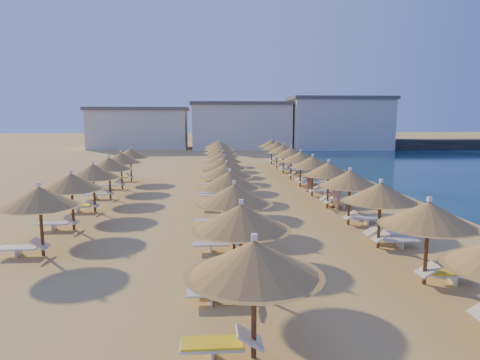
{
  "coord_description": "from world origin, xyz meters",
  "views": [
    {
      "loc": [
        -2.87,
        -21.82,
        5.21
      ],
      "look_at": [
        -1.04,
        4.0,
        1.3
      ],
      "focal_mm": 32.0,
      "sensor_mm": 36.0,
      "label": 1
    }
  ],
  "objects": [
    {
      "name": "beachgoer_c",
      "position": [
        3.99,
        6.86,
        0.82
      ],
      "size": [
        1.02,
        0.87,
        1.64
      ],
      "primitive_type": "imported",
      "rotation": [
        0.0,
        0.0,
        -0.6
      ],
      "color": "tan",
      "rests_on": "ground"
    },
    {
      "name": "jetty",
      "position": [
        27.79,
        43.1,
        0.75
      ],
      "size": [
        30.1,
        4.81,
        1.5
      ],
      "primitive_type": "cube",
      "rotation": [
        0.0,
        0.0,
        -0.03
      ],
      "color": "black",
      "rests_on": "ground"
    },
    {
      "name": "ground",
      "position": [
        0.0,
        0.0,
        0.0
      ],
      "size": [
        220.0,
        220.0,
        0.0
      ],
      "primitive_type": "plane",
      "color": "tan",
      "rests_on": "ground"
    },
    {
      "name": "hotel_blocks",
      "position": [
        2.93,
        45.81,
        3.7
      ],
      "size": [
        47.0,
        11.92,
        8.1
      ],
      "color": "beige",
      "rests_on": "ground"
    },
    {
      "name": "parasol_row_inland",
      "position": [
        -9.16,
        3.38,
        2.2
      ],
      "size": [
        3.0,
        21.46,
        2.77
      ],
      "color": "brown",
      "rests_on": "ground"
    },
    {
      "name": "beachgoer_b",
      "position": [
        4.12,
        1.34,
        0.88
      ],
      "size": [
        0.92,
        1.04,
        1.77
      ],
      "primitive_type": "imported",
      "rotation": [
        0.0,
        0.0,
        -1.22
      ],
      "color": "tan",
      "rests_on": "ground"
    },
    {
      "name": "parasol_row_east",
      "position": [
        3.77,
        5.22,
        2.2
      ],
      "size": [
        3.0,
        39.92,
        2.77
      ],
      "color": "brown",
      "rests_on": "ground"
    },
    {
      "name": "beachgoer_a",
      "position": [
        3.91,
        0.34,
        0.91
      ],
      "size": [
        0.46,
        0.68,
        1.81
      ],
      "primitive_type": "imported",
      "rotation": [
        0.0,
        0.0,
        -1.52
      ],
      "color": "tan",
      "rests_on": "ground"
    },
    {
      "name": "parasol_row_west",
      "position": [
        -1.96,
        5.22,
        2.2
      ],
      "size": [
        3.0,
        39.92,
        2.77
      ],
      "color": "brown",
      "rests_on": "ground"
    },
    {
      "name": "loungers",
      "position": [
        -0.72,
        4.9,
        0.34
      ],
      "size": [
        16.11,
        38.42,
        0.66
      ],
      "color": "silver",
      "rests_on": "ground"
    }
  ]
}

